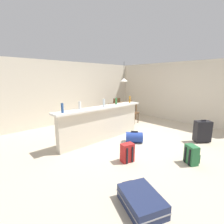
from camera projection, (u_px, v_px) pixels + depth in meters
ground_plane at (130, 138)px, 5.20m from camera, size 13.00×13.00×0.05m
wall_back at (77, 92)px, 7.13m from camera, size 6.60×0.10×2.50m
wall_right at (172, 92)px, 7.18m from camera, size 0.10×6.00×2.50m
partition_half_wall at (102, 124)px, 4.93m from camera, size 2.80×0.20×0.97m
bar_countertop at (102, 108)px, 4.82m from camera, size 2.96×0.40×0.05m
bottle_blue at (62, 108)px, 3.97m from camera, size 0.06×0.06×0.24m
bottle_white at (80, 105)px, 4.41m from camera, size 0.07×0.07×0.22m
bottle_clear at (104, 103)px, 4.74m from camera, size 0.07×0.07×0.24m
bottle_green at (116, 101)px, 5.25m from camera, size 0.06×0.06×0.21m
bottle_amber at (130, 99)px, 5.60m from camera, size 0.06×0.06×0.23m
dining_table at (123, 106)px, 7.27m from camera, size 1.10×0.80×0.74m
dining_chair_near_partition at (131, 111)px, 6.83m from camera, size 0.47×0.47×0.93m
dining_chair_far_side at (115, 107)px, 7.73m from camera, size 0.42×0.42×0.93m
pendant_lamp at (124, 80)px, 7.01m from camera, size 0.34×0.34×0.85m
suitcase_flat_navy at (141, 201)px, 2.37m from camera, size 0.72×0.89×0.22m
backpack_green at (192, 155)px, 3.58m from camera, size 0.32×0.33×0.42m
duffel_bag_blue at (134, 137)px, 4.80m from camera, size 0.55×0.56×0.34m
backpack_red at (127, 153)px, 3.69m from camera, size 0.32×0.29×0.42m
suitcase_upright_black at (202, 131)px, 4.78m from camera, size 0.49×0.46×0.67m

